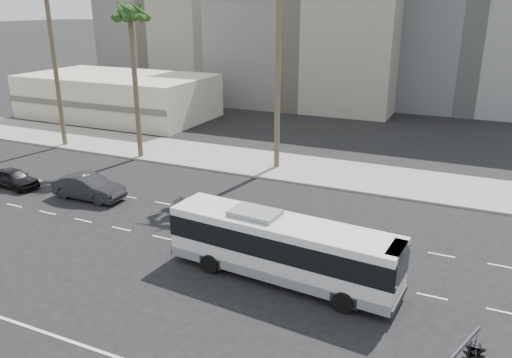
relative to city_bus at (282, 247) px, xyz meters
The scene contains 11 objects.
ground 2.96m from the city_bus, 145.38° to the left, with size 700.00×700.00×0.00m, color black.
sidewalk_north 17.05m from the city_bus, 96.64° to the left, with size 120.00×7.00×0.15m, color gray.
commercial_low 42.07m from the city_bus, 139.45° to the left, with size 22.00×12.16×5.00m.
midrise_beige_west 48.95m from the city_bus, 106.76° to the left, with size 24.00×18.00×18.00m, color slate.
midrise_gray_center 54.86m from the city_bus, 83.54° to the left, with size 20.00×20.00×26.00m, color slate.
midrise_beige_far 65.33m from the city_bus, 127.89° to the left, with size 18.00×16.00×15.00m, color slate.
city_bus is the anchor object (origin of this frame).
car_a 9.01m from the city_bus, 146.57° to the left, with size 3.94×1.58×1.34m, color #A6A6AE.
car_b 16.86m from the city_bus, 164.48° to the left, with size 5.21×1.82×1.72m, color black.
car_c 23.30m from the city_bus, behind, with size 4.18×1.68×1.42m, color black.
palm_mid 25.88m from the city_bus, 143.36° to the left, with size 4.33×4.33×13.39m.
Camera 1 is at (9.89, -21.82, 12.88)m, focal length 35.18 mm.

